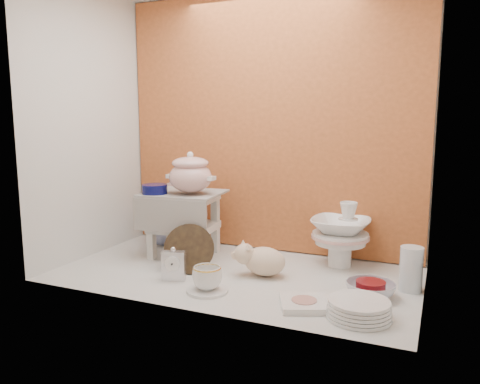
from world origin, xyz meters
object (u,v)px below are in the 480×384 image
object	(u,v)px
gold_rim_teacup	(207,278)
dinner_plate_stack	(359,309)
porcelain_tower	(340,234)
soup_tureen	(190,173)
floral_platter	(177,213)
plush_pig	(265,261)
crystal_bowl	(371,290)
blue_white_vase	(166,223)
mantel_clock	(174,264)
step_stool	(184,224)

from	to	relation	value
gold_rim_teacup	dinner_plate_stack	bearing A→B (deg)	-1.00
gold_rim_teacup	porcelain_tower	world-z (taller)	porcelain_tower
soup_tureen	floral_platter	xyz separation A→B (m)	(-0.23, 0.23, -0.29)
plush_pig	dinner_plate_stack	world-z (taller)	plush_pig
crystal_bowl	dinner_plate_stack	bearing A→B (deg)	-92.60
crystal_bowl	porcelain_tower	xyz separation A→B (m)	(-0.22, 0.39, 0.14)
gold_rim_teacup	crystal_bowl	distance (m)	0.73
floral_platter	porcelain_tower	world-z (taller)	floral_platter
blue_white_vase	mantel_clock	distance (m)	0.71
blue_white_vase	plush_pig	world-z (taller)	blue_white_vase
step_stool	blue_white_vase	bearing A→B (deg)	136.10
blue_white_vase	gold_rim_teacup	size ratio (longest dim) A/B	1.92
floral_platter	plush_pig	distance (m)	0.80
dinner_plate_stack	porcelain_tower	size ratio (longest dim) A/B	0.74
soup_tureen	plush_pig	distance (m)	0.64
step_stool	porcelain_tower	bearing A→B (deg)	5.04
step_stool	mantel_clock	bearing A→B (deg)	-72.50
dinner_plate_stack	porcelain_tower	bearing A→B (deg)	108.06
step_stool	gold_rim_teacup	bearing A→B (deg)	-55.53
soup_tureen	blue_white_vase	xyz separation A→B (m)	(-0.31, 0.23, -0.36)
porcelain_tower	dinner_plate_stack	bearing A→B (deg)	-71.94
soup_tureen	porcelain_tower	world-z (taller)	soup_tureen
soup_tureen	porcelain_tower	distance (m)	0.87
plush_pig	porcelain_tower	bearing A→B (deg)	48.01
soup_tureen	floral_platter	size ratio (longest dim) A/B	0.70
blue_white_vase	porcelain_tower	bearing A→B (deg)	-1.55
plush_pig	step_stool	bearing A→B (deg)	166.80
soup_tureen	gold_rim_teacup	distance (m)	0.67
gold_rim_teacup	crystal_bowl	world-z (taller)	gold_rim_teacup
step_stool	gold_rim_teacup	world-z (taller)	step_stool
dinner_plate_stack	floral_platter	bearing A→B (deg)	151.68
floral_platter	dinner_plate_stack	bearing A→B (deg)	-28.32
blue_white_vase	plush_pig	distance (m)	0.86
step_stool	dinner_plate_stack	size ratio (longest dim) A/B	1.64
crystal_bowl	porcelain_tower	bearing A→B (deg)	119.18
soup_tureen	plush_pig	size ratio (longest dim) A/B	1.02
floral_platter	crystal_bowl	distance (m)	1.32
step_stool	gold_rim_teacup	xyz separation A→B (m)	(0.39, -0.46, -0.12)
blue_white_vase	gold_rim_teacup	xyz separation A→B (m)	(0.62, -0.65, -0.06)
mantel_clock	dinner_plate_stack	world-z (taller)	mantel_clock
blue_white_vase	dinner_plate_stack	size ratio (longest dim) A/B	1.00
soup_tureen	mantel_clock	size ratio (longest dim) A/B	1.66
plush_pig	crystal_bowl	bearing A→B (deg)	-5.37
step_stool	crystal_bowl	xyz separation A→B (m)	(1.08, -0.23, -0.15)
mantel_clock	gold_rim_teacup	xyz separation A→B (m)	(0.22, -0.07, -0.02)
floral_platter	mantel_clock	size ratio (longest dim) A/B	2.38
dinner_plate_stack	soup_tureen	bearing A→B (deg)	156.56
crystal_bowl	blue_white_vase	bearing A→B (deg)	162.37
step_stool	blue_white_vase	distance (m)	0.31
gold_rim_teacup	crystal_bowl	size ratio (longest dim) A/B	0.63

